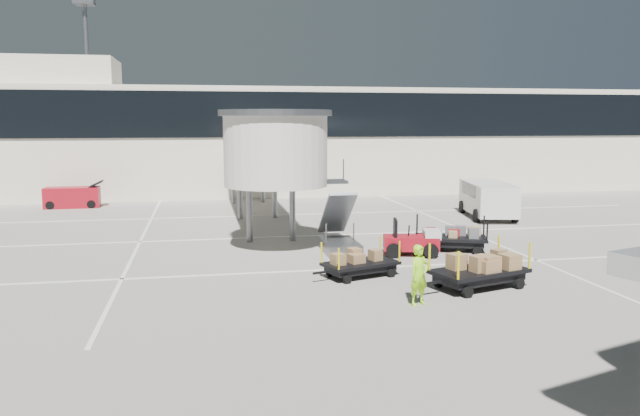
{
  "coord_description": "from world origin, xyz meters",
  "views": [
    {
      "loc": [
        -7.15,
        -20.46,
        5.58
      ],
      "look_at": [
        -2.35,
        4.56,
        2.0
      ],
      "focal_mm": 35.0,
      "sensor_mm": 36.0,
      "label": 1
    }
  ],
  "objects_px": {
    "box_cart_near": "(479,270)",
    "ground_worker": "(419,275)",
    "baggage_tug": "(413,242)",
    "box_cart_far": "(361,264)",
    "minivan": "(487,196)",
    "suitcase_cart": "(449,238)",
    "belt_loader": "(73,197)"
  },
  "relations": [
    {
      "from": "baggage_tug",
      "to": "ground_worker",
      "type": "relative_size",
      "value": 1.34
    },
    {
      "from": "baggage_tug",
      "to": "box_cart_far",
      "type": "bearing_deg",
      "value": -120.77
    },
    {
      "from": "box_cart_near",
      "to": "ground_worker",
      "type": "height_order",
      "value": "ground_worker"
    },
    {
      "from": "box_cart_near",
      "to": "ground_worker",
      "type": "relative_size",
      "value": 2.15
    },
    {
      "from": "baggage_tug",
      "to": "minivan",
      "type": "distance_m",
      "value": 11.87
    },
    {
      "from": "box_cart_near",
      "to": "minivan",
      "type": "bearing_deg",
      "value": 46.07
    },
    {
      "from": "box_cart_far",
      "to": "ground_worker",
      "type": "relative_size",
      "value": 1.78
    },
    {
      "from": "box_cart_far",
      "to": "ground_worker",
      "type": "distance_m",
      "value": 3.82
    },
    {
      "from": "ground_worker",
      "to": "suitcase_cart",
      "type": "bearing_deg",
      "value": 38.06
    },
    {
      "from": "baggage_tug",
      "to": "ground_worker",
      "type": "bearing_deg",
      "value": -94.39
    },
    {
      "from": "ground_worker",
      "to": "belt_loader",
      "type": "xyz_separation_m",
      "value": [
        -14.61,
        24.69,
        -0.27
      ]
    },
    {
      "from": "suitcase_cart",
      "to": "ground_worker",
      "type": "distance_m",
      "value": 8.46
    },
    {
      "from": "baggage_tug",
      "to": "minivan",
      "type": "xyz_separation_m",
      "value": [
        7.68,
        9.03,
        0.67
      ]
    },
    {
      "from": "baggage_tug",
      "to": "suitcase_cart",
      "type": "xyz_separation_m",
      "value": [
        1.84,
        0.59,
        -0.03
      ]
    },
    {
      "from": "suitcase_cart",
      "to": "minivan",
      "type": "distance_m",
      "value": 10.29
    },
    {
      "from": "minivan",
      "to": "ground_worker",
      "type": "bearing_deg",
      "value": -110.79
    },
    {
      "from": "ground_worker",
      "to": "belt_loader",
      "type": "height_order",
      "value": "ground_worker"
    },
    {
      "from": "suitcase_cart",
      "to": "belt_loader",
      "type": "xyz_separation_m",
      "value": [
        -18.64,
        17.26,
        0.14
      ]
    },
    {
      "from": "minivan",
      "to": "belt_loader",
      "type": "xyz_separation_m",
      "value": [
        -24.48,
        8.81,
        -0.55
      ]
    },
    {
      "from": "baggage_tug",
      "to": "belt_loader",
      "type": "bearing_deg",
      "value": 146.57
    },
    {
      "from": "box_cart_far",
      "to": "ground_worker",
      "type": "height_order",
      "value": "ground_worker"
    },
    {
      "from": "box_cart_far",
      "to": "minivan",
      "type": "relative_size",
      "value": 0.59
    },
    {
      "from": "suitcase_cart",
      "to": "box_cart_near",
      "type": "height_order",
      "value": "box_cart_near"
    },
    {
      "from": "suitcase_cart",
      "to": "belt_loader",
      "type": "height_order",
      "value": "belt_loader"
    },
    {
      "from": "box_cart_near",
      "to": "box_cart_far",
      "type": "relative_size",
      "value": 1.21
    },
    {
      "from": "minivan",
      "to": "suitcase_cart",
      "type": "bearing_deg",
      "value": -113.58
    },
    {
      "from": "box_cart_far",
      "to": "minivan",
      "type": "distance_m",
      "value": 16.26
    },
    {
      "from": "suitcase_cart",
      "to": "minivan",
      "type": "bearing_deg",
      "value": 75.14
    },
    {
      "from": "ground_worker",
      "to": "box_cart_near",
      "type": "bearing_deg",
      "value": 5.55
    },
    {
      "from": "belt_loader",
      "to": "minivan",
      "type": "bearing_deg",
      "value": -21.42
    },
    {
      "from": "box_cart_far",
      "to": "belt_loader",
      "type": "xyz_separation_m",
      "value": [
        -13.74,
        21.0,
        0.2
      ]
    },
    {
      "from": "box_cart_near",
      "to": "minivan",
      "type": "height_order",
      "value": "minivan"
    }
  ]
}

